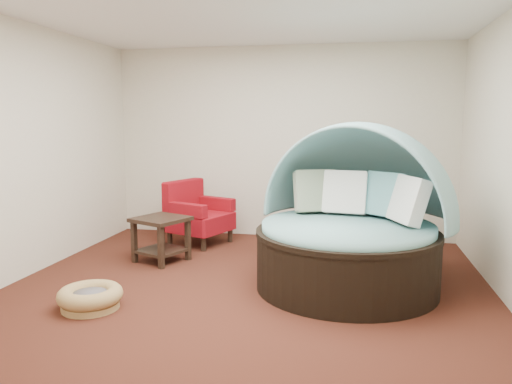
% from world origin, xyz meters
% --- Properties ---
extents(floor, '(5.00, 5.00, 0.00)m').
position_xyz_m(floor, '(0.00, 0.00, 0.00)').
color(floor, '#4B1E15').
rests_on(floor, ground).
extents(wall_back, '(5.00, 0.00, 5.00)m').
position_xyz_m(wall_back, '(0.00, 2.50, 1.40)').
color(wall_back, beige).
rests_on(wall_back, floor).
extents(wall_front, '(5.00, 0.00, 5.00)m').
position_xyz_m(wall_front, '(0.00, -2.50, 1.40)').
color(wall_front, beige).
rests_on(wall_front, floor).
extents(wall_left, '(0.00, 5.00, 5.00)m').
position_xyz_m(wall_left, '(-2.50, 0.00, 1.40)').
color(wall_left, beige).
rests_on(wall_left, floor).
extents(ceiling, '(5.00, 5.00, 0.00)m').
position_xyz_m(ceiling, '(0.00, 0.00, 2.80)').
color(ceiling, white).
rests_on(ceiling, wall_back).
extents(canopy_daybed, '(2.48, 2.45, 1.72)m').
position_xyz_m(canopy_daybed, '(1.05, 0.38, 0.80)').
color(canopy_daybed, black).
rests_on(canopy_daybed, floor).
extents(pet_basket, '(0.68, 0.68, 0.21)m').
position_xyz_m(pet_basket, '(-1.30, -0.76, 0.11)').
color(pet_basket, olive).
rests_on(pet_basket, floor).
extents(red_armchair, '(0.98, 0.98, 0.88)m').
position_xyz_m(red_armchair, '(-1.11, 1.83, 0.41)').
color(red_armchair, black).
rests_on(red_armchair, floor).
extents(side_table, '(0.76, 0.76, 0.55)m').
position_xyz_m(side_table, '(-1.25, 0.85, 0.36)').
color(side_table, black).
rests_on(side_table, floor).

